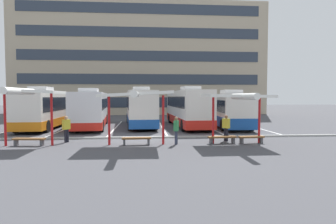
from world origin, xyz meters
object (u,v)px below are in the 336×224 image
(coach_bus_1, at_px, (91,109))
(coach_bus_3, at_px, (187,108))
(coach_bus_2, at_px, (140,108))
(bench_1, at_px, (136,139))
(waiting_shelter_0, at_px, (26,93))
(waiting_passenger_0, at_px, (66,127))
(waiting_passenger_1, at_px, (176,128))
(bench_0, at_px, (29,140))
(waiting_shelter_1, at_px, (136,95))
(coach_bus_4, at_px, (228,110))
(bench_2, at_px, (222,138))
(waiting_passenger_2, at_px, (226,126))
(coach_bus_0, at_px, (47,109))
(bench_3, at_px, (251,138))
(waiting_shelter_2, at_px, (238,97))

(coach_bus_1, xyz_separation_m, coach_bus_3, (9.07, 0.33, 0.08))
(coach_bus_2, xyz_separation_m, bench_1, (-0.05, -10.99, -1.42))
(coach_bus_1, height_order, waiting_shelter_0, coach_bus_1)
(waiting_passenger_0, distance_m, waiting_passenger_1, 6.92)
(waiting_passenger_1, bearing_deg, bench_0, 178.47)
(waiting_shelter_1, distance_m, bench_1, 2.63)
(coach_bus_3, bearing_deg, waiting_shelter_1, -113.59)
(coach_bus_4, xyz_separation_m, waiting_passenger_0, (-12.76, -8.26, -0.63))
(bench_2, bearing_deg, waiting_passenger_0, 172.71)
(waiting_passenger_2, bearing_deg, waiting_shelter_0, -174.61)
(coach_bus_4, height_order, waiting_passenger_1, coach_bus_4)
(coach_bus_0, relative_size, bench_1, 6.24)
(coach_bus_0, xyz_separation_m, bench_2, (13.78, -10.18, -1.41))
(coach_bus_1, relative_size, waiting_passenger_1, 6.28)
(coach_bus_0, relative_size, bench_2, 6.23)
(bench_2, relative_size, bench_3, 1.10)
(bench_0, height_order, bench_1, same)
(bench_2, relative_size, waiting_passenger_0, 1.06)
(bench_0, bearing_deg, waiting_shelter_2, -1.51)
(coach_bus_2, height_order, waiting_passenger_2, coach_bus_2)
(bench_1, xyz_separation_m, waiting_shelter_2, (6.13, -0.11, 2.50))
(coach_bus_2, distance_m, waiting_shelter_1, 11.24)
(bench_1, bearing_deg, waiting_shelter_1, -90.00)
(coach_bus_1, height_order, waiting_shelter_1, coach_bus_1)
(coach_bus_1, height_order, bench_2, coach_bus_1)
(bench_0, height_order, waiting_passenger_2, waiting_passenger_2)
(waiting_shelter_1, relative_size, bench_2, 2.88)
(waiting_passenger_0, bearing_deg, waiting_shelter_2, -7.81)
(coach_bus_1, height_order, bench_0, coach_bus_1)
(coach_bus_4, bearing_deg, coach_bus_1, 178.35)
(coach_bus_0, bearing_deg, coach_bus_4, -2.33)
(coach_bus_3, bearing_deg, waiting_passenger_2, -82.67)
(coach_bus_4, bearing_deg, waiting_shelter_2, -102.88)
(waiting_passenger_1, bearing_deg, coach_bus_4, 58.17)
(waiting_passenger_0, bearing_deg, bench_2, -7.29)
(coach_bus_2, bearing_deg, waiting_shelter_1, -90.28)
(coach_bus_4, height_order, waiting_passenger_2, coach_bus_4)
(coach_bus_1, distance_m, coach_bus_2, 4.67)
(bench_0, bearing_deg, coach_bus_4, 32.71)
(waiting_shelter_0, relative_size, waiting_shelter_2, 0.90)
(bench_0, height_order, waiting_shelter_1, waiting_shelter_1)
(waiting_shelter_2, height_order, waiting_passenger_0, waiting_shelter_2)
(bench_2, height_order, bench_3, same)
(coach_bus_2, relative_size, waiting_passenger_2, 6.33)
(coach_bus_3, distance_m, waiting_passenger_1, 10.57)
(bench_2, bearing_deg, waiting_passenger_1, -177.64)
(bench_1, bearing_deg, coach_bus_3, 66.03)
(bench_2, xyz_separation_m, waiting_passenger_0, (-9.64, 1.23, 0.62))
(coach_bus_3, relative_size, waiting_shelter_2, 2.38)
(waiting_passenger_0, distance_m, waiting_passenger_2, 10.17)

